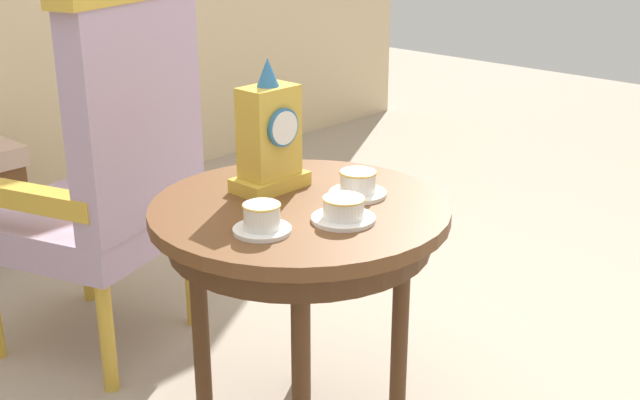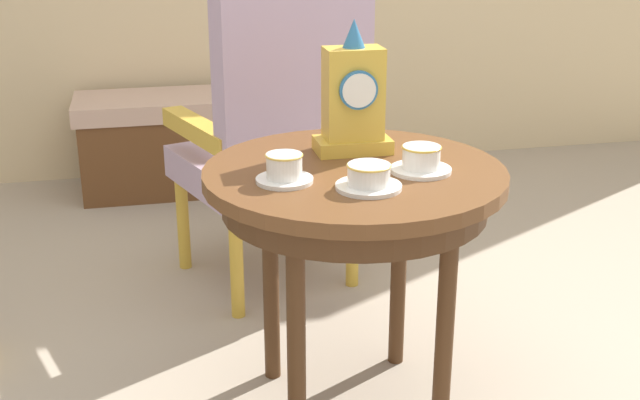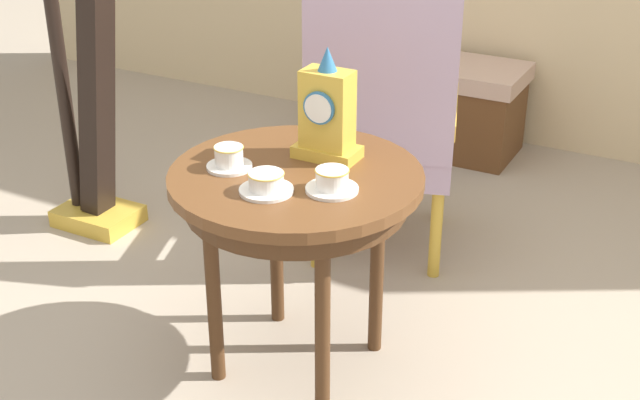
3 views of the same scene
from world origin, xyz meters
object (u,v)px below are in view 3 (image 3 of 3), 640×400
(teacup_left, at_px, (229,158))
(mantel_clock, at_px, (327,115))
(armchair, at_px, (382,111))
(side_table, at_px, (296,196))
(window_bench, at_px, (426,102))
(teacup_center, at_px, (332,181))
(harp, at_px, (85,58))
(teacup_right, at_px, (266,183))

(teacup_left, distance_m, mantel_clock, 0.31)
(armchair, bearing_deg, side_table, -85.25)
(window_bench, bearing_deg, armchair, -77.20)
(teacup_center, height_order, harp, harp)
(armchair, bearing_deg, mantel_clock, -81.43)
(teacup_left, height_order, teacup_right, teacup_left)
(side_table, xyz_separation_m, teacup_left, (-0.18, -0.06, 0.11))
(mantel_clock, bearing_deg, armchair, 98.57)
(teacup_center, xyz_separation_m, mantel_clock, (-0.12, 0.19, 0.11))
(teacup_right, bearing_deg, harp, 152.99)
(harp, bearing_deg, side_table, -20.64)
(side_table, relative_size, armchair, 0.64)
(teacup_left, distance_m, teacup_center, 0.33)
(side_table, xyz_separation_m, harp, (-1.15, 0.43, 0.13))
(mantel_clock, bearing_deg, side_table, -102.59)
(side_table, bearing_deg, teacup_right, -92.79)
(armchair, distance_m, window_bench, 1.21)
(teacup_center, height_order, armchair, armchair)
(teacup_left, bearing_deg, mantel_clock, 42.93)
(window_bench, bearing_deg, harp, -120.39)
(teacup_center, relative_size, window_bench, 0.16)
(teacup_left, relative_size, armchair, 0.12)
(armchair, xyz_separation_m, window_bench, (-0.26, 1.13, -0.37))
(window_bench, bearing_deg, teacup_center, -76.46)
(mantel_clock, bearing_deg, teacup_center, -58.98)
(teacup_right, relative_size, window_bench, 0.16)
(side_table, xyz_separation_m, teacup_right, (-0.01, -0.15, 0.10))
(teacup_center, distance_m, harp, 1.39)
(harp, bearing_deg, armchair, 15.46)
(armchair, bearing_deg, teacup_center, -75.42)
(teacup_left, distance_m, teacup_right, 0.20)
(armchair, bearing_deg, window_bench, 102.80)
(teacup_right, bearing_deg, window_bench, 98.75)
(teacup_right, height_order, harp, harp)
(teacup_left, height_order, harp, harp)
(harp, bearing_deg, window_bench, 59.61)
(mantel_clock, distance_m, armchair, 0.64)
(mantel_clock, height_order, harp, harp)
(mantel_clock, bearing_deg, teacup_left, -137.07)
(teacup_right, distance_m, window_bench, 2.09)
(teacup_left, xyz_separation_m, armchair, (0.12, 0.80, -0.10))
(side_table, relative_size, harp, 0.41)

